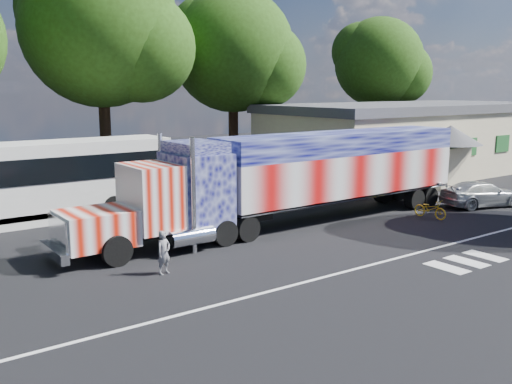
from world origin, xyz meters
TOP-DOWN VIEW (x-y plane):
  - ground at (0.00, 0.00)m, footprint 100.00×100.00m
  - lane_markings at (1.71, -3.77)m, footprint 30.00×2.67m
  - semi_truck at (2.89, 3.47)m, footprint 21.16×3.34m
  - coach_bus at (-6.95, 11.30)m, footprint 13.02×3.03m
  - hall_building at (19.92, 10.86)m, footprint 22.40×12.80m
  - parked_car at (13.44, 0.70)m, footprint 5.05×3.17m
  - woman at (-5.72, 0.53)m, footprint 0.64×0.51m
  - bicycle at (8.84, 0.53)m, footprint 0.76×1.81m
  - tree_n_mid at (-0.80, 17.59)m, footprint 10.01×9.53m
  - tree_far_ne at (26.22, 19.75)m, footprint 8.49×8.08m
  - tree_ne_a at (8.98, 17.91)m, footprint 9.16×8.72m

SIDE VIEW (x-z plane):
  - ground at x=0.00m, z-range 0.00..0.00m
  - lane_markings at x=1.71m, z-range 0.00..0.01m
  - bicycle at x=8.84m, z-range 0.00..0.93m
  - parked_car at x=13.44m, z-range 0.00..1.36m
  - woman at x=-5.72m, z-range 0.00..1.53m
  - coach_bus at x=-6.95m, z-range 0.07..3.86m
  - semi_truck at x=2.89m, z-range 0.07..4.58m
  - hall_building at x=19.92m, z-range 0.02..5.22m
  - tree_far_ne at x=26.22m, z-range 2.23..14.88m
  - tree_ne_a at x=8.98m, z-range 2.23..15.53m
  - tree_n_mid at x=-0.80m, z-range 2.50..17.15m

